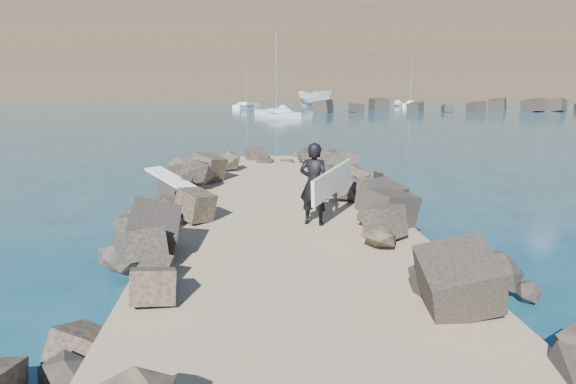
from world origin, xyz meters
name	(u,v)px	position (x,y,z in m)	size (l,w,h in m)	color
ground	(285,241)	(0.00, 0.00, 0.00)	(800.00, 800.00, 0.00)	#0F384C
jetty	(292,256)	(0.00, -2.00, 0.30)	(6.00, 26.00, 0.60)	#8C7759
riprap_left	(159,243)	(-2.90, -1.50, 0.50)	(2.60, 22.00, 1.00)	black
riprap_right	(416,237)	(2.90, -1.50, 0.50)	(2.60, 22.00, 1.00)	black
breakwater_secondary	(513,106)	(35.00, 55.00, 0.60)	(52.00, 4.00, 1.20)	black
headland	(279,43)	(10.00, 160.00, 16.00)	(360.00, 140.00, 32.00)	#2D4919
surfboard_resting	(174,184)	(-3.09, 2.50, 1.04)	(0.55, 2.20, 0.07)	white
boat_imported	(315,98)	(9.70, 67.36, 1.35)	(2.62, 6.97, 2.69)	silver
surfer_with_board	(317,184)	(0.72, -0.58, 1.60)	(1.54, 2.16, 1.99)	black
sailboat_f	(393,99)	(29.60, 93.91, 0.35)	(3.17, 6.15, 7.40)	silver
sailboat_b	(247,106)	(-0.87, 63.28, 0.35)	(4.07, 5.37, 6.90)	silver
sailboat_c	(277,114)	(2.47, 45.83, 0.35)	(4.88, 7.87, 9.40)	silver
sailboat_d	(410,105)	(24.42, 66.45, 0.35)	(3.81, 6.09, 7.46)	silver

